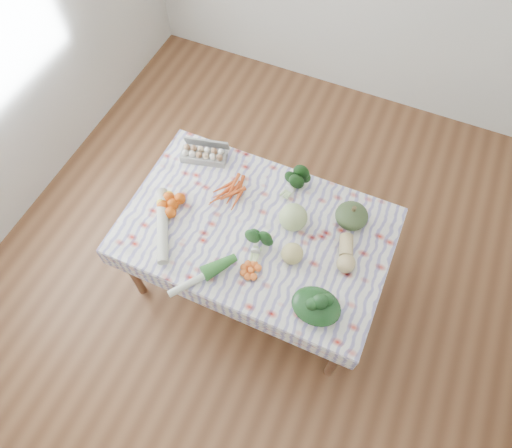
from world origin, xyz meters
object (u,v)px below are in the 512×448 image
(kabocha_squash, at_px, (352,216))
(butternut_squash, at_px, (346,253))
(dining_table, at_px, (256,235))
(egg_carton, at_px, (204,155))
(cabbage, at_px, (293,217))
(grapefruit, at_px, (292,254))

(kabocha_squash, relative_size, butternut_squash, 0.85)
(dining_table, distance_m, butternut_squash, 0.59)
(butternut_squash, bearing_deg, dining_table, 166.76)
(egg_carton, height_order, cabbage, cabbage)
(egg_carton, xyz_separation_m, butternut_squash, (1.12, -0.32, 0.01))
(kabocha_squash, height_order, cabbage, cabbage)
(kabocha_squash, xyz_separation_m, grapefruit, (-0.24, -0.39, -0.00))
(dining_table, xyz_separation_m, egg_carton, (-0.55, 0.36, 0.12))
(dining_table, bearing_deg, butternut_squash, 3.53)
(egg_carton, distance_m, kabocha_squash, 1.07)
(grapefruit, bearing_deg, kabocha_squash, 58.42)
(grapefruit, bearing_deg, dining_table, 159.72)
(dining_table, distance_m, grapefruit, 0.33)
(butternut_squash, distance_m, grapefruit, 0.32)
(egg_carton, relative_size, butternut_squash, 1.28)
(kabocha_squash, bearing_deg, cabbage, -152.42)
(kabocha_squash, bearing_deg, grapefruit, -121.58)
(dining_table, height_order, butternut_squash, butternut_squash)
(dining_table, relative_size, cabbage, 9.13)
(butternut_squash, relative_size, grapefruit, 1.83)
(dining_table, distance_m, kabocha_squash, 0.61)
(kabocha_squash, xyz_separation_m, cabbage, (-0.32, -0.17, 0.02))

